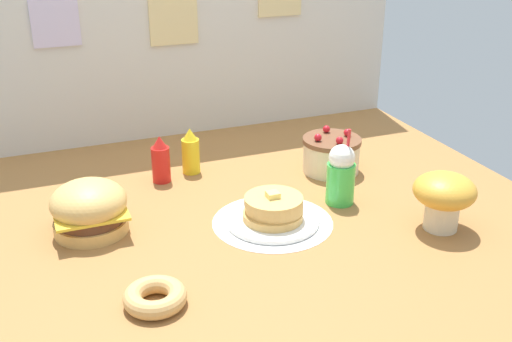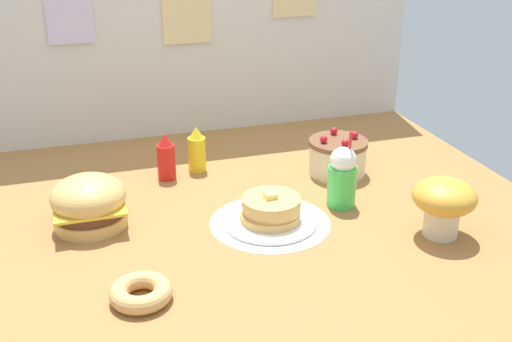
% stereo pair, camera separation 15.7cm
% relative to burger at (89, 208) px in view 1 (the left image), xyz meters
% --- Properties ---
extents(ground_plane, '(2.30, 2.07, 0.02)m').
position_rel_burger_xyz_m(ground_plane, '(0.56, -0.16, -0.10)').
color(ground_plane, '#9E6B38').
extents(back_wall, '(2.30, 0.04, 1.07)m').
position_rel_burger_xyz_m(back_wall, '(0.57, 0.87, 0.44)').
color(back_wall, beige).
rests_on(back_wall, ground_plane).
extents(doily_mat, '(0.45, 0.45, 0.00)m').
position_rel_burger_xyz_m(doily_mat, '(0.63, -0.18, -0.09)').
color(doily_mat, white).
rests_on(doily_mat, ground_plane).
extents(burger, '(0.27, 0.27, 0.19)m').
position_rel_burger_xyz_m(burger, '(0.00, 0.00, 0.00)').
color(burger, '#DBA859').
rests_on(burger, ground_plane).
extents(pancake_stack, '(0.34, 0.34, 0.12)m').
position_rel_burger_xyz_m(pancake_stack, '(0.63, -0.18, -0.05)').
color(pancake_stack, white).
rests_on(pancake_stack, doily_mat).
extents(layer_cake, '(0.25, 0.25, 0.18)m').
position_rel_burger_xyz_m(layer_cake, '(1.05, 0.16, -0.01)').
color(layer_cake, beige).
rests_on(layer_cake, ground_plane).
extents(ketchup_bottle, '(0.08, 0.08, 0.20)m').
position_rel_burger_xyz_m(ketchup_bottle, '(0.34, 0.33, 0.00)').
color(ketchup_bottle, red).
rests_on(ketchup_bottle, ground_plane).
extents(mustard_bottle, '(0.08, 0.08, 0.20)m').
position_rel_burger_xyz_m(mustard_bottle, '(0.48, 0.37, 0.00)').
color(mustard_bottle, yellow).
rests_on(mustard_bottle, ground_plane).
extents(cream_soda_cup, '(0.11, 0.11, 0.30)m').
position_rel_burger_xyz_m(cream_soda_cup, '(0.94, -0.12, 0.03)').
color(cream_soda_cup, green).
rests_on(cream_soda_cup, ground_plane).
extents(donut_pink_glaze, '(0.19, 0.19, 0.06)m').
position_rel_burger_xyz_m(donut_pink_glaze, '(0.11, -0.52, -0.06)').
color(donut_pink_glaze, tan).
rests_on(donut_pink_glaze, ground_plane).
extents(mushroom_stool, '(0.22, 0.22, 0.21)m').
position_rel_burger_xyz_m(mushroom_stool, '(1.18, -0.44, 0.04)').
color(mushroom_stool, beige).
rests_on(mushroom_stool, ground_plane).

